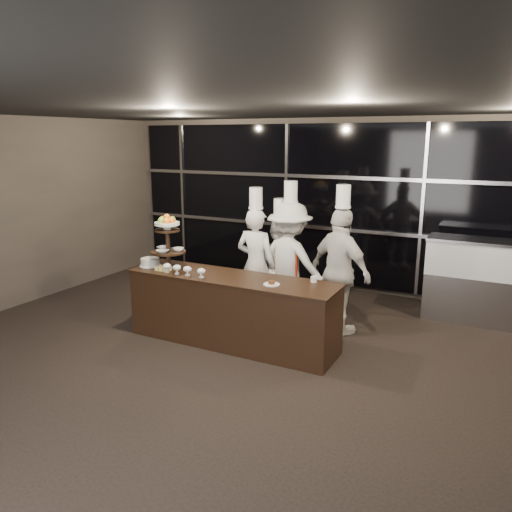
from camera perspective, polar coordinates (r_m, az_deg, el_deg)
The scene contains 14 objects.
room at distance 4.39m, azimuth -8.45°, elevation -2.17°, with size 10.00×10.00×10.00m.
window_wall at distance 8.79m, azimuth 10.73°, elevation 5.57°, with size 8.60×0.10×2.80m.
buffet_counter at distance 6.57m, azimuth -2.77°, elevation -6.16°, with size 2.84×0.74×0.92m.
display_stand at distance 6.88m, azimuth -10.08°, elevation 2.08°, with size 0.48×0.48×0.74m.
compotes at distance 6.56m, azimuth -8.36°, elevation -1.44°, with size 0.65×0.11×0.12m.
layer_cake at distance 7.10m, azimuth -12.00°, elevation -0.69°, with size 0.30×0.30×0.11m.
pastry_squares at distance 6.82m, azimuth -10.55°, elevation -1.41°, with size 0.20×0.13×0.05m.
small_plate at distance 6.07m, azimuth 1.78°, elevation -3.18°, with size 0.20×0.20×0.05m.
chef_cup at distance 6.22m, azimuth 6.62°, elevation -2.66°, with size 0.08×0.08×0.07m, color white.
display_case at distance 7.98m, azimuth 23.41°, elevation -2.10°, with size 1.28×0.56×1.24m.
chef_a at distance 7.35m, azimuth -0.02°, elevation -0.78°, with size 0.62×0.41×1.98m.
chef_b at distance 7.51m, azimuth 2.69°, elevation -1.25°, with size 0.87×0.76×1.80m.
chef_c at distance 7.28m, azimuth 3.86°, elevation -0.70°, with size 1.23×0.81×2.07m.
chef_d at distance 6.87m, azimuth 9.61°, elevation -1.69°, with size 1.12×0.85×2.07m.
Camera 1 is at (2.50, -3.41, 2.67)m, focal length 35.00 mm.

